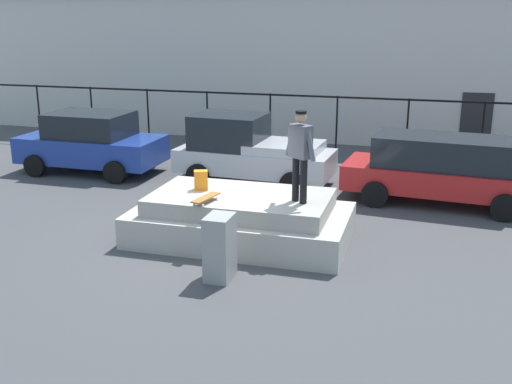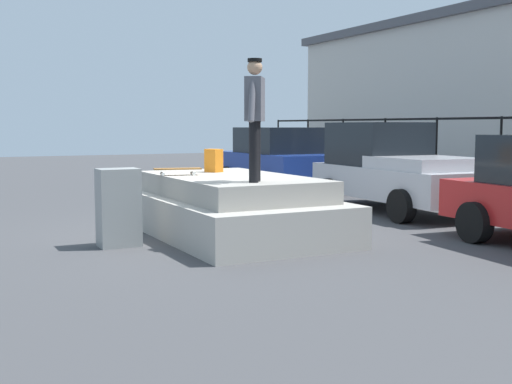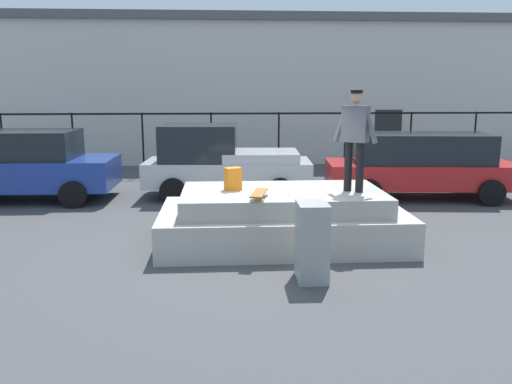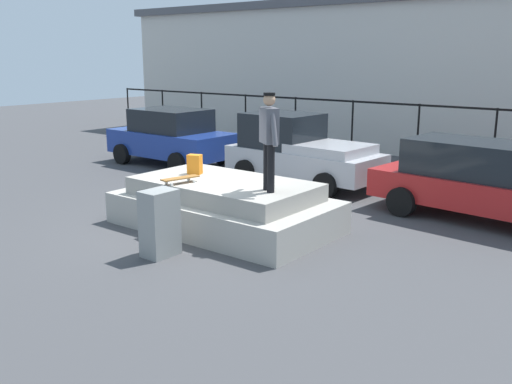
% 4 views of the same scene
% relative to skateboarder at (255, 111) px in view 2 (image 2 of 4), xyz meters
% --- Properties ---
extents(ground_plane, '(60.00, 60.00, 0.00)m').
position_rel_skateboarder_xyz_m(ground_plane, '(-1.58, -0.18, -2.02)').
color(ground_plane, '#424244').
extents(concrete_ledge, '(4.41, 2.47, 0.98)m').
position_rel_skateboarder_xyz_m(concrete_ledge, '(-1.25, 0.18, -1.57)').
color(concrete_ledge, '#ADA89E').
rests_on(concrete_ledge, ground_plane).
extents(skateboarder, '(0.73, 0.55, 1.79)m').
position_rel_skateboarder_xyz_m(skateboarder, '(0.00, 0.00, 0.00)').
color(skateboarder, black).
rests_on(skateboarder, concrete_ledge).
extents(skateboard, '(0.36, 0.81, 0.12)m').
position_rel_skateboarder_xyz_m(skateboard, '(-1.73, -0.56, -0.94)').
color(skateboard, brown).
rests_on(skateboard, concrete_ledge).
extents(backpack, '(0.33, 0.29, 0.41)m').
position_rel_skateboarder_xyz_m(backpack, '(-2.15, 0.27, -0.83)').
color(backpack, orange).
rests_on(backpack, concrete_ledge).
extents(car_blue_sedan_near, '(4.16, 2.21, 1.76)m').
position_rel_skateboarder_xyz_m(car_blue_sedan_near, '(-7.14, 4.35, -1.13)').
color(car_blue_sedan_near, navy).
rests_on(car_blue_sedan_near, ground_plane).
extents(car_silver_pickup_mid, '(4.34, 2.15, 1.87)m').
position_rel_skateboarder_xyz_m(car_silver_pickup_mid, '(-2.35, 4.47, -1.10)').
color(car_silver_pickup_mid, '#B7B7BC').
rests_on(car_silver_pickup_mid, ground_plane).
extents(utility_box, '(0.45, 0.60, 1.17)m').
position_rel_skateboarder_xyz_m(utility_box, '(-1.03, -1.76, -1.44)').
color(utility_box, gray).
rests_on(utility_box, ground_plane).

